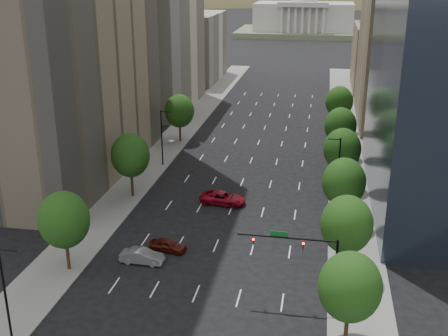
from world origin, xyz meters
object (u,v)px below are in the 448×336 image
Objects in this scene: capitol at (304,16)px; car_silver at (142,256)px; car_red_far at (223,198)px; car_maroon at (168,245)px; traffic_signal at (309,256)px.

capitol is 12.82× the size of car_silver.
car_red_far is (5.61, 16.99, 0.07)m from car_silver.
car_maroon is 0.90× the size of car_silver.
capitol reaches higher than car_silver.
traffic_signal is at bearing -104.73° from car_silver.
car_silver is (-1.97, -3.02, 0.06)m from car_maroon.
car_red_far is (-1.36, -197.90, -7.74)m from capitol.
capitol is 14.31× the size of car_maroon.
traffic_signal reaches higher than car_silver.
traffic_signal is 17.96m from car_maroon.
capitol is at bearing 4.99° from car_red_far.
traffic_signal is 219.99m from capitol.
car_maroon is at bearing -91.35° from capitol.
car_silver is at bearing -91.86° from capitol.
traffic_signal is 2.18× the size of car_maroon.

